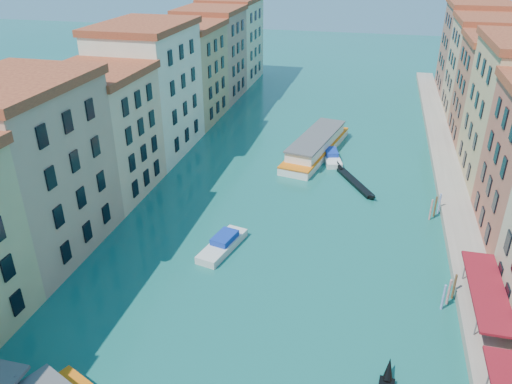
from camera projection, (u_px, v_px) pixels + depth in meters
left_bank_palazzos at (132, 105)px, 76.19m from camera, size 12.80×128.40×21.00m
quay at (452, 192)px, 70.53m from camera, size 4.00×140.00×1.00m
mooring_poles_right at (462, 380)px, 39.44m from camera, size 1.44×54.24×3.20m
vaporetto_far at (316, 145)px, 83.83m from camera, size 9.23×22.47×3.26m
gondola_far at (354, 181)px, 73.94m from camera, size 7.49×11.77×1.85m
motorboat_mid at (223, 244)px, 58.23m from camera, size 4.23×8.33×1.65m
motorboat_far at (331, 156)px, 81.72m from camera, size 4.29×7.97×1.58m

